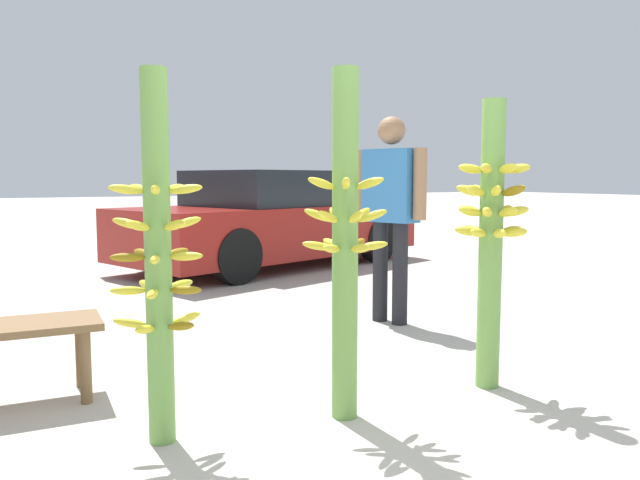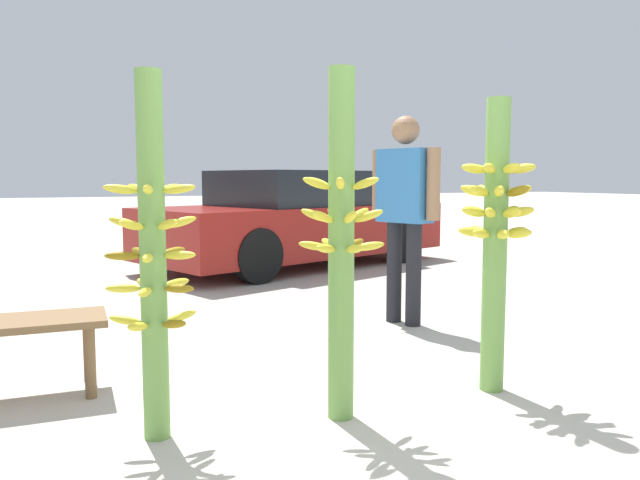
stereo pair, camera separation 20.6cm
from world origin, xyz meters
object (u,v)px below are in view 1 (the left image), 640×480
(banana_stalk_center, at_px, (345,242))
(banana_stalk_right, at_px, (491,234))
(banana_stalk_left, at_px, (158,259))
(vendor_person, at_px, (391,202))
(parked_car, at_px, (275,219))

(banana_stalk_center, height_order, banana_stalk_right, banana_stalk_center)
(banana_stalk_left, relative_size, banana_stalk_right, 1.02)
(banana_stalk_left, xyz_separation_m, vendor_person, (2.25, 1.46, 0.17))
(banana_stalk_right, bearing_deg, banana_stalk_center, -179.53)
(vendor_person, xyz_separation_m, parked_car, (0.56, 3.56, -0.37))
(banana_stalk_left, height_order, vendor_person, vendor_person)
(banana_stalk_left, height_order, parked_car, banana_stalk_left)
(parked_car, bearing_deg, vendor_person, 152.19)
(vendor_person, relative_size, parked_car, 0.37)
(banana_stalk_left, bearing_deg, parked_car, 60.71)
(banana_stalk_left, relative_size, banana_stalk_center, 0.97)
(banana_stalk_center, bearing_deg, banana_stalk_right, 0.47)
(banana_stalk_left, distance_m, parked_car, 5.76)
(banana_stalk_left, height_order, banana_stalk_right, banana_stalk_left)
(banana_stalk_left, distance_m, vendor_person, 2.69)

